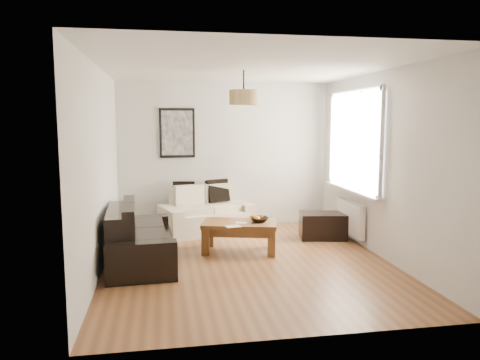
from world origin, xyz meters
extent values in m
plane|color=brown|center=(0.00, 0.00, 0.00)|extent=(4.50, 4.50, 0.00)
cube|color=white|center=(1.82, 0.80, 0.38)|extent=(0.10, 0.90, 0.52)
cylinder|color=tan|center=(0.00, 0.30, 2.23)|extent=(0.40, 0.40, 0.20)
cube|color=black|center=(1.45, 1.04, 0.21)|extent=(0.80, 0.59, 0.42)
cube|color=black|center=(-0.76, 1.96, 0.68)|extent=(0.39, 0.16, 0.38)
cube|color=black|center=(-0.17, 1.96, 0.69)|extent=(0.42, 0.26, 0.40)
imported|color=black|center=(0.26, 0.48, 0.48)|extent=(0.29, 0.29, 0.07)
sphere|color=#FFA115|center=(0.26, 0.54, 0.48)|extent=(0.07, 0.07, 0.07)
sphere|color=#D76312|center=(0.34, 0.61, 0.48)|extent=(0.07, 0.07, 0.06)
sphere|color=orange|center=(0.23, 0.58, 0.48)|extent=(0.08, 0.08, 0.07)
cube|color=beige|center=(-0.16, 0.24, 0.44)|extent=(0.24, 0.19, 0.01)
camera|label=1|loc=(-1.11, -5.94, 1.91)|focal=34.18mm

